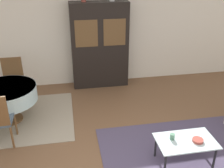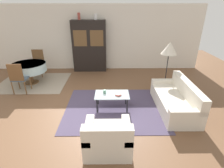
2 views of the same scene
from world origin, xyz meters
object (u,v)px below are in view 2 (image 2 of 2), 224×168
display_cabinet (89,46)px  vase_tall (79,16)px  dining_chair_far (38,61)px  vase_short (96,17)px  dining_table (29,68)px  floor_lamp (169,49)px  armchair (108,138)px  couch (176,100)px  coffee_table (112,96)px  bowl (118,95)px  cup (105,92)px  dining_chair_near (18,77)px

display_cabinet → vase_tall: vase_tall is taller
dining_chair_far → vase_short: (2.35, 0.54, 1.64)m
vase_short → vase_tall: bearing=180.0°
display_cabinet → dining_table: size_ratio=1.77×
floor_lamp → dining_table: bearing=173.0°
display_cabinet → vase_tall: bearing=179.8°
display_cabinet → vase_short: (0.30, 0.00, 1.16)m
armchair → couch: bearing=38.5°
couch → coffee_table: size_ratio=2.07×
armchair → floor_lamp: 3.49m
dining_chair_far → bowl: size_ratio=6.07×
dining_table → cup: dining_table is taller
display_cabinet → floor_lamp: bearing=-35.7°
couch → bowl: 1.59m
cup → bowl: bearing=-18.4°
coffee_table → bowl: (0.17, -0.06, 0.07)m
dining_table → armchair: bearing=-49.1°
floor_lamp → vase_short: (-2.41, 1.95, 0.84)m
dining_chair_near → dining_chair_far: bearing=90.0°
dining_chair_far → vase_tall: 2.44m
dining_chair_near → vase_short: bearing=42.9°
armchair → coffee_table: bearing=86.2°
armchair → vase_short: size_ratio=3.96×
dining_table → vase_short: vase_short is taller
display_cabinet → dining_table: display_cabinet is taller
vase_short → dining_table: bearing=-149.9°
dining_chair_near → vase_short: 3.60m
dining_table → floor_lamp: floor_lamp is taller
armchair → dining_chair_near: (-2.86, 2.48, 0.29)m
couch → dining_table: 5.06m
couch → dining_chair_near: (-4.70, 1.01, 0.29)m
armchair → dining_table: 4.38m
display_cabinet → dining_chair_far: display_cabinet is taller
display_cabinet → couch: bearing=-50.2°
display_cabinet → dining_chair_far: 2.17m
floor_lamp → bowl: size_ratio=9.55×
dining_table → vase_short: size_ratio=5.17×
dining_table → dining_chair_far: 0.82m
floor_lamp → bowl: (-1.64, -1.25, -0.92)m
dining_chair_near → vase_tall: vase_tall is taller
dining_table → dining_chair_near: (0.00, -0.82, -0.02)m
armchair → dining_chair_far: bearing=124.7°
display_cabinet → coffee_table: bearing=-73.8°
couch → bowl: (-1.58, -0.00, 0.18)m
dining_chair_near → bowl: size_ratio=6.07×
cup → floor_lamp: bearing=29.3°
armchair → coffee_table: 1.53m
cup → vase_short: 3.55m
armchair → vase_short: vase_short is taller
coffee_table → cup: size_ratio=9.37×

